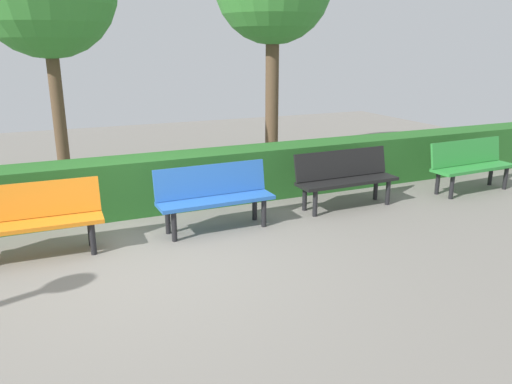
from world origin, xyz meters
name	(u,v)px	position (x,y,z in m)	size (l,w,h in m)	color
ground_plane	(151,258)	(0.00, 0.00, 0.00)	(20.73, 20.73, 0.00)	gray
bench_green	(471,163)	(-5.59, -0.62, 0.48)	(1.60, 0.53, 0.86)	#2D8C38
bench_black	(345,176)	(-3.16, -0.75, 0.48)	(1.62, 0.49, 0.86)	black
bench_blue	(214,194)	(-1.02, -0.64, 0.48)	(1.57, 0.48, 0.86)	blue
bench_orange	(28,217)	(1.26, -0.63, 0.48)	(1.65, 0.50, 0.86)	orange
hedge_row	(191,179)	(-1.02, -1.77, 0.41)	(16.73, 0.64, 0.82)	#266023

